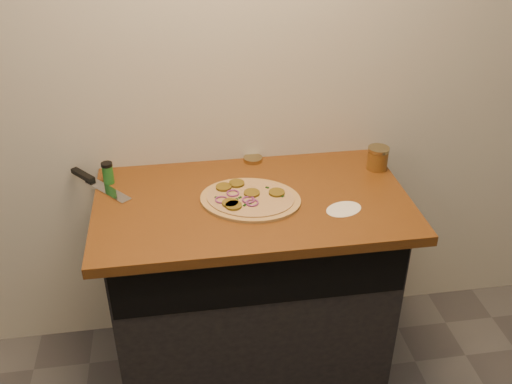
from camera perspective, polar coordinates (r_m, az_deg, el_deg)
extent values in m
cube|color=beige|center=(2.29, -1.68, 13.38)|extent=(4.00, 0.02, 2.70)
cube|color=black|center=(2.48, -0.47, -9.50)|extent=(1.10, 0.60, 0.86)
cube|color=brown|center=(2.19, -0.40, -1.05)|extent=(1.20, 0.70, 0.04)
cylinder|color=tan|center=(2.16, -0.57, -0.75)|extent=(0.48, 0.48, 0.01)
cylinder|color=beige|center=(2.16, -0.57, -0.56)|extent=(0.42, 0.42, 0.00)
cylinder|color=brown|center=(2.18, 2.08, -0.05)|extent=(0.06, 0.06, 0.01)
cylinder|color=brown|center=(2.11, -2.61, -1.11)|extent=(0.06, 0.06, 0.01)
cylinder|color=brown|center=(2.22, -3.25, 0.50)|extent=(0.06, 0.06, 0.01)
cylinder|color=brown|center=(2.10, -2.25, -1.37)|extent=(0.06, 0.06, 0.01)
cylinder|color=brown|center=(2.17, -0.43, -0.09)|extent=(0.06, 0.06, 0.01)
cylinder|color=brown|center=(2.24, -1.96, 0.87)|extent=(0.06, 0.06, 0.01)
torus|color=#782D6A|center=(2.13, -0.76, -0.78)|extent=(0.05, 0.05, 0.01)
torus|color=#782D6A|center=(2.12, -0.39, -1.08)|extent=(0.05, 0.05, 0.01)
torus|color=#782D6A|center=(2.14, -3.47, -0.76)|extent=(0.05, 0.05, 0.01)
torus|color=#782D6A|center=(2.18, -2.33, -0.11)|extent=(0.05, 0.05, 0.01)
cube|color=black|center=(2.19, -0.40, 0.10)|extent=(0.01, 0.02, 0.00)
cube|color=black|center=(2.23, -1.89, 0.66)|extent=(0.01, 0.01, 0.00)
cube|color=black|center=(2.15, -1.62, -0.55)|extent=(0.02, 0.02, 0.00)
cube|color=black|center=(2.12, -0.64, -1.11)|extent=(0.02, 0.02, 0.00)
cube|color=black|center=(2.16, 2.67, -0.42)|extent=(0.02, 0.02, 0.00)
cube|color=black|center=(2.21, 1.13, 0.45)|extent=(0.02, 0.02, 0.00)
cube|color=black|center=(2.11, -1.15, -1.31)|extent=(0.02, 0.02, 0.00)
cube|color=black|center=(2.23, -1.44, 0.61)|extent=(0.01, 0.02, 0.00)
cube|color=black|center=(2.24, -3.01, 0.86)|extent=(0.01, 0.02, 0.00)
cube|color=black|center=(2.14, -1.93, -0.74)|extent=(0.01, 0.02, 0.00)
cube|color=black|center=(2.16, -3.98, -0.53)|extent=(0.02, 0.01, 0.00)
cube|color=#B7BAC1|center=(2.30, -14.60, 0.15)|extent=(0.19, 0.22, 0.01)
cube|color=black|center=(2.42, -16.92, 1.63)|extent=(0.11, 0.12, 0.02)
cylinder|color=#9A8759|center=(2.44, -0.30, 3.31)|extent=(0.09, 0.09, 0.02)
cylinder|color=#A11010|center=(2.42, 12.05, 3.18)|extent=(0.08, 0.08, 0.08)
cylinder|color=#9A8759|center=(2.40, 12.18, 4.20)|extent=(0.09, 0.09, 0.01)
cylinder|color=#1F6321|center=(2.34, -14.57, 1.71)|extent=(0.04, 0.04, 0.08)
cylinder|color=black|center=(2.32, -14.72, 2.67)|extent=(0.04, 0.04, 0.01)
cylinder|color=white|center=(2.14, 8.77, -1.71)|extent=(0.18, 0.18, 0.00)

